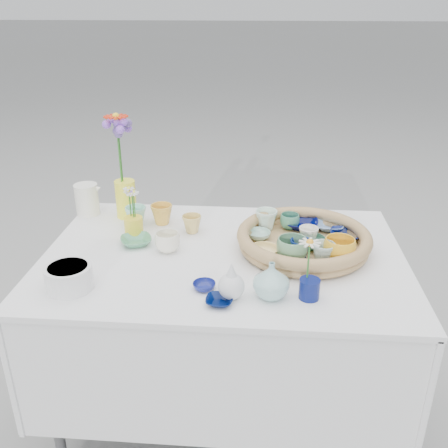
# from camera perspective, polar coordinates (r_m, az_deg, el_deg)

# --- Properties ---
(ground) EXTENTS (80.00, 80.00, 0.00)m
(ground) POSITION_cam_1_polar(r_m,az_deg,el_deg) (2.22, -0.04, -21.16)
(ground) COLOR gray
(display_table) EXTENTS (1.26, 0.86, 0.77)m
(display_table) POSITION_cam_1_polar(r_m,az_deg,el_deg) (2.22, -0.04, -21.16)
(display_table) COLOR silver
(display_table) RESTS_ON ground
(wicker_tray) EXTENTS (0.47, 0.47, 0.08)m
(wicker_tray) POSITION_cam_1_polar(r_m,az_deg,el_deg) (1.79, 9.08, -1.84)
(wicker_tray) COLOR brown
(wicker_tray) RESTS_ON display_table
(tray_ceramic_0) EXTENTS (0.14, 0.14, 0.03)m
(tray_ceramic_0) POSITION_cam_1_polar(r_m,az_deg,el_deg) (1.92, 8.86, -0.00)
(tray_ceramic_0) COLOR #030A4E
(tray_ceramic_0) RESTS_ON wicker_tray
(tray_ceramic_1) EXTENTS (0.12, 0.12, 0.03)m
(tray_ceramic_1) POSITION_cam_1_polar(r_m,az_deg,el_deg) (1.87, 13.69, -1.24)
(tray_ceramic_1) COLOR #071350
(tray_ceramic_1) RESTS_ON wicker_tray
(tray_ceramic_2) EXTENTS (0.12, 0.12, 0.08)m
(tray_ceramic_2) POSITION_cam_1_polar(r_m,az_deg,el_deg) (1.69, 13.04, -2.93)
(tray_ceramic_2) COLOR gold
(tray_ceramic_2) RESTS_ON wicker_tray
(tray_ceramic_3) EXTENTS (0.14, 0.14, 0.03)m
(tray_ceramic_3) POSITION_cam_1_polar(r_m,az_deg,el_deg) (1.78, 9.83, -2.10)
(tray_ceramic_3) COLOR #3F7660
(tray_ceramic_3) RESTS_ON wicker_tray
(tray_ceramic_4) EXTENTS (0.12, 0.12, 0.08)m
(tray_ceramic_4) POSITION_cam_1_polar(r_m,az_deg,el_deg) (1.67, 7.77, -2.93)
(tray_ceramic_4) COLOR #61946A
(tray_ceramic_4) RESTS_ON wicker_tray
(tray_ceramic_5) EXTENTS (0.09, 0.09, 0.03)m
(tray_ceramic_5) POSITION_cam_1_polar(r_m,az_deg,el_deg) (1.82, 3.97, -1.26)
(tray_ceramic_5) COLOR #9BC8BA
(tray_ceramic_5) RESTS_ON wicker_tray
(tray_ceramic_6) EXTENTS (0.10, 0.10, 0.08)m
(tray_ceramic_6) POSITION_cam_1_polar(r_m,az_deg,el_deg) (1.88, 4.84, 0.47)
(tray_ceramic_6) COLOR silver
(tray_ceramic_6) RESTS_ON wicker_tray
(tray_ceramic_7) EXTENTS (0.09, 0.09, 0.06)m
(tray_ceramic_7) POSITION_cam_1_polar(r_m,az_deg,el_deg) (1.79, 9.62, -1.35)
(tray_ceramic_7) COLOR white
(tray_ceramic_7) RESTS_ON wicker_tray
(tray_ceramic_8) EXTENTS (0.11, 0.11, 0.03)m
(tray_ceramic_8) POSITION_cam_1_polar(r_m,az_deg,el_deg) (1.93, 11.97, -0.25)
(tray_ceramic_8) COLOR #719AD5
(tray_ceramic_8) RESTS_ON wicker_tray
(tray_ceramic_9) EXTENTS (0.09, 0.09, 0.07)m
(tray_ceramic_9) POSITION_cam_1_polar(r_m,az_deg,el_deg) (1.70, 8.69, -2.79)
(tray_ceramic_9) COLOR navy
(tray_ceramic_9) RESTS_ON wicker_tray
(tray_ceramic_10) EXTENTS (0.10, 0.10, 0.03)m
(tray_ceramic_10) POSITION_cam_1_polar(r_m,az_deg,el_deg) (1.70, 4.61, -3.17)
(tray_ceramic_10) COLOR #F8D987
(tray_ceramic_10) RESTS_ON wicker_tray
(tray_ceramic_11) EXTENTS (0.10, 0.10, 0.07)m
(tray_ceramic_11) POSITION_cam_1_polar(r_m,az_deg,el_deg) (1.67, 11.28, -3.32)
(tray_ceramic_11) COLOR #A0BEB7
(tray_ceramic_11) RESTS_ON wicker_tray
(tray_ceramic_12) EXTENTS (0.09, 0.09, 0.06)m
(tray_ceramic_12) POSITION_cam_1_polar(r_m,az_deg,el_deg) (1.91, 7.52, 0.30)
(tray_ceramic_12) COLOR #448B6A
(tray_ceramic_12) RESTS_ON wicker_tray
(loose_ceramic_0) EXTENTS (0.10, 0.10, 0.08)m
(loose_ceramic_0) POSITION_cam_1_polar(r_m,az_deg,el_deg) (1.98, -7.13, 1.11)
(loose_ceramic_0) COLOR gold
(loose_ceramic_0) RESTS_ON display_table
(loose_ceramic_1) EXTENTS (0.08, 0.08, 0.07)m
(loose_ceramic_1) POSITION_cam_1_polar(r_m,az_deg,el_deg) (1.90, -3.70, 0.01)
(loose_ceramic_1) COLOR #DDBD64
(loose_ceramic_1) RESTS_ON display_table
(loose_ceramic_2) EXTENTS (0.14, 0.14, 0.03)m
(loose_ceramic_2) POSITION_cam_1_polar(r_m,az_deg,el_deg) (1.84, -10.00, -1.93)
(loose_ceramic_2) COLOR #4E966B
(loose_ceramic_2) RESTS_ON display_table
(loose_ceramic_3) EXTENTS (0.09, 0.09, 0.07)m
(loose_ceramic_3) POSITION_cam_1_polar(r_m,az_deg,el_deg) (1.77, -6.48, -2.07)
(loose_ceramic_3) COLOR white
(loose_ceramic_3) RESTS_ON display_table
(loose_ceramic_4) EXTENTS (0.09, 0.09, 0.02)m
(loose_ceramic_4) POSITION_cam_1_polar(r_m,az_deg,el_deg) (1.55, -2.28, -7.09)
(loose_ceramic_4) COLOR navy
(loose_ceramic_4) RESTS_ON display_table
(loose_ceramic_5) EXTENTS (0.10, 0.10, 0.08)m
(loose_ceramic_5) POSITION_cam_1_polar(r_m,az_deg,el_deg) (1.99, -10.02, 0.92)
(loose_ceramic_5) COLOR #9AE3C7
(loose_ceramic_5) RESTS_ON display_table
(loose_ceramic_6) EXTENTS (0.09, 0.09, 0.02)m
(loose_ceramic_6) POSITION_cam_1_polar(r_m,az_deg,el_deg) (1.48, -0.53, -8.79)
(loose_ceramic_6) COLOR #020F3E
(loose_ceramic_6) RESTS_ON display_table
(fluted_bowl) EXTENTS (0.18, 0.18, 0.08)m
(fluted_bowl) POSITION_cam_1_polar(r_m,az_deg,el_deg) (1.61, -17.30, -5.83)
(fluted_bowl) COLOR silver
(fluted_bowl) RESTS_ON display_table
(bud_vase_paleblue) EXTENTS (0.08, 0.08, 0.12)m
(bud_vase_paleblue) POSITION_cam_1_polar(r_m,az_deg,el_deg) (1.48, 0.85, -6.44)
(bud_vase_paleblue) COLOR silver
(bud_vase_paleblue) RESTS_ON display_table
(bud_vase_seafoam) EXTENTS (0.14, 0.14, 0.11)m
(bud_vase_seafoam) POSITION_cam_1_polar(r_m,az_deg,el_deg) (1.49, 5.42, -6.39)
(bud_vase_seafoam) COLOR #96C3BF
(bud_vase_seafoam) RESTS_ON display_table
(bud_vase_cobalt) EXTENTS (0.08, 0.08, 0.06)m
(bud_vase_cobalt) POSITION_cam_1_polar(r_m,az_deg,el_deg) (1.51, 9.73, -7.32)
(bud_vase_cobalt) COLOR #0A1454
(bud_vase_cobalt) RESTS_ON display_table
(single_daisy) EXTENTS (0.10, 0.10, 0.13)m
(single_daisy) POSITION_cam_1_polar(r_m,az_deg,el_deg) (1.48, 9.63, -4.11)
(single_daisy) COLOR silver
(single_daisy) RESTS_ON bud_vase_cobalt
(tall_vase_yellow) EXTENTS (0.11, 0.11, 0.15)m
(tall_vase_yellow) POSITION_cam_1_polar(r_m,az_deg,el_deg) (2.06, -11.15, 2.83)
(tall_vase_yellow) COLOR #FFF833
(tall_vase_yellow) RESTS_ON display_table
(gerbera) EXTENTS (0.11, 0.11, 0.28)m
(gerbera) POSITION_cam_1_polar(r_m,az_deg,el_deg) (1.99, -11.93, 8.27)
(gerbera) COLOR red
(gerbera) RESTS_ON tall_vase_yellow
(hydrangea) EXTENTS (0.09, 0.09, 0.29)m
(hydrangea) POSITION_cam_1_polar(r_m,az_deg,el_deg) (2.01, -11.76, 7.69)
(hydrangea) COLOR #664E99
(hydrangea) RESTS_ON tall_vase_yellow
(white_pitcher) EXTENTS (0.15, 0.13, 0.13)m
(white_pitcher) POSITION_cam_1_polar(r_m,az_deg,el_deg) (2.13, -15.40, 2.74)
(white_pitcher) COLOR white
(white_pitcher) RESTS_ON display_table
(daisy_cup) EXTENTS (0.08, 0.08, 0.08)m
(daisy_cup) POSITION_cam_1_polar(r_m,az_deg,el_deg) (1.90, -10.27, -0.31)
(daisy_cup) COLOR yellow
(daisy_cup) RESTS_ON display_table
(daisy_posy) EXTENTS (0.08, 0.08, 0.13)m
(daisy_posy) POSITION_cam_1_polar(r_m,az_deg,el_deg) (1.87, -10.60, 2.64)
(daisy_posy) COLOR white
(daisy_posy) RESTS_ON daisy_cup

